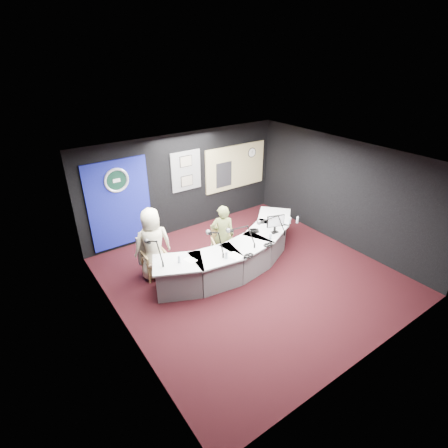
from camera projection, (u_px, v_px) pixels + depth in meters
ground at (251, 276)px, 8.19m from camera, size 6.00×6.00×0.00m
ceiling at (255, 160)px, 6.91m from camera, size 6.00×6.00×0.02m
wall_back at (185, 183)px, 9.73m from camera, size 6.00×0.02×2.80m
wall_front at (377, 296)px, 5.37m from camera, size 6.00×0.02×2.80m
wall_left at (118, 269)px, 6.01m from camera, size 0.02×6.00×2.80m
wall_right at (342, 193)px, 9.08m from camera, size 0.02×6.00×2.80m
broadcast_desk at (235, 253)px, 8.39m from camera, size 4.50×1.90×0.75m
backdrop_panel at (120, 204)px, 8.80m from camera, size 1.60×0.05×2.30m
agency_seal at (116, 180)px, 8.48m from camera, size 0.63×0.07×0.63m
seal_center at (116, 180)px, 8.48m from camera, size 0.48×0.01×0.48m
pinboard at (186, 171)px, 9.57m from camera, size 0.90×0.04×1.10m
framed_photo_upper at (186, 161)px, 9.42m from camera, size 0.34×0.02×0.27m
framed_photo_lower at (187, 181)px, 9.68m from camera, size 0.34×0.02×0.27m
booth_window_frame at (235, 167)px, 10.53m from camera, size 2.12×0.06×1.32m
booth_glow at (236, 167)px, 10.53m from camera, size 2.00×0.02×1.20m
equipment_rack at (224, 175)px, 10.35m from camera, size 0.55×0.02×0.75m
wall_clock at (252, 153)px, 10.66m from camera, size 0.28×0.01×0.28m
armchair_left at (154, 257)px, 7.99m from camera, size 0.59×0.59×1.00m
armchair_right at (223, 244)px, 8.46m from camera, size 0.76×0.76×1.05m
draped_jacket at (148, 249)px, 8.10m from camera, size 0.50×0.12×0.70m
person_man at (153, 244)px, 7.82m from camera, size 0.92×0.68×1.71m
person_woman at (223, 235)px, 8.35m from camera, size 0.67×0.60×1.55m
computer_monitor at (275, 221)px, 8.38m from camera, size 0.45×0.18×0.32m
desk_phone at (255, 231)px, 8.55m from camera, size 0.23×0.21×0.05m
headphones_near at (268, 245)px, 7.97m from camera, size 0.21×0.21×0.03m
headphones_far at (249, 255)px, 7.57m from camera, size 0.21×0.21×0.03m
paper_stack at (190, 260)px, 7.44m from camera, size 0.24×0.30×0.00m
notepad at (235, 256)px, 7.58m from camera, size 0.28×0.36×0.00m
boom_mic_a at (154, 248)px, 7.29m from camera, size 0.17×0.74×0.60m
boom_mic_b at (215, 239)px, 7.62m from camera, size 0.16×0.74×0.60m
boom_mic_c at (242, 234)px, 7.84m from camera, size 0.49×0.62×0.60m
boom_mic_d at (272, 224)px, 8.27m from camera, size 0.62×0.49×0.60m
water_bottles at (247, 239)px, 8.05m from camera, size 3.44×0.61×0.18m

